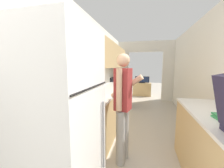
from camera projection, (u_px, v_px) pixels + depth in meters
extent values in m
cube|color=silver|center=(88.00, 76.00, 2.91)|extent=(0.06, 7.89, 2.50)
cube|color=tan|center=(107.00, 55.00, 3.68)|extent=(0.32, 4.38, 0.69)
cube|color=silver|center=(215.00, 78.00, 2.37)|extent=(0.06, 7.89, 2.50)
cube|color=silver|center=(121.00, 76.00, 6.16)|extent=(0.65, 0.06, 2.05)
cube|color=silver|center=(170.00, 77.00, 5.69)|extent=(0.65, 0.06, 2.05)
cube|color=silver|center=(146.00, 47.00, 5.76)|extent=(2.71, 0.06, 0.45)
cube|color=tan|center=(106.00, 110.00, 3.18)|extent=(0.60, 3.07, 0.88)
cube|color=silver|center=(106.00, 91.00, 3.12)|extent=(0.62, 3.08, 0.03)
cube|color=tan|center=(123.00, 91.00, 5.65)|extent=(0.60, 0.58, 0.88)
cube|color=silver|center=(123.00, 80.00, 5.59)|extent=(0.62, 0.59, 0.03)
cube|color=#9EA3A8|center=(88.00, 101.00, 2.15)|extent=(0.42, 0.44, 0.00)
cube|color=tan|center=(224.00, 163.00, 1.45)|extent=(0.60, 1.82, 0.88)
cube|color=white|center=(55.00, 128.00, 1.26)|extent=(0.74, 0.73, 1.79)
cube|color=black|center=(92.00, 87.00, 1.12)|extent=(0.01, 0.70, 0.01)
cylinder|color=#99999E|center=(103.00, 135.00, 1.41)|extent=(0.02, 0.02, 0.72)
cube|color=black|center=(121.00, 94.00, 5.01)|extent=(0.62, 0.73, 0.92)
cube|color=black|center=(129.00, 94.00, 4.94)|extent=(0.01, 0.50, 0.28)
cylinder|color=#B7B7BC|center=(130.00, 88.00, 4.90)|extent=(0.02, 0.59, 0.02)
cube|color=black|center=(113.00, 79.00, 5.01)|extent=(0.04, 0.73, 0.14)
cylinder|color=#232328|center=(123.00, 82.00, 4.77)|extent=(0.16, 0.16, 0.01)
cylinder|color=#232328|center=(125.00, 81.00, 5.08)|extent=(0.16, 0.16, 0.01)
cylinder|color=#232328|center=(116.00, 82.00, 4.83)|extent=(0.16, 0.16, 0.01)
cylinder|color=#232328|center=(118.00, 81.00, 5.14)|extent=(0.16, 0.16, 0.01)
cylinder|color=#9E9E9E|center=(120.00, 138.00, 2.01)|extent=(0.16, 0.16, 0.82)
cylinder|color=#9E9E9E|center=(124.00, 133.00, 2.16)|extent=(0.16, 0.16, 0.82)
cube|color=maroon|center=(123.00, 89.00, 2.00)|extent=(0.25, 0.25, 0.61)
cylinder|color=#DBAD89|center=(119.00, 90.00, 1.86)|extent=(0.10, 0.10, 0.58)
cylinder|color=#DBAD89|center=(126.00, 87.00, 2.12)|extent=(0.53, 0.19, 0.40)
sphere|color=#DBAD89|center=(123.00, 60.00, 1.94)|extent=(0.19, 0.19, 0.19)
cube|color=tan|center=(142.00, 89.00, 6.82)|extent=(0.87, 0.42, 0.64)
cube|color=black|center=(142.00, 83.00, 6.73)|extent=(0.30, 0.16, 0.02)
cube|color=black|center=(142.00, 79.00, 6.71)|extent=(0.68, 0.04, 0.30)
cube|color=navy|center=(142.00, 79.00, 6.69)|extent=(0.63, 0.01, 0.26)
cube|color=#B7B7BC|center=(124.00, 79.00, 5.57)|extent=(0.13, 0.18, 0.00)
cube|color=black|center=(123.00, 80.00, 5.42)|extent=(0.08, 0.11, 0.02)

